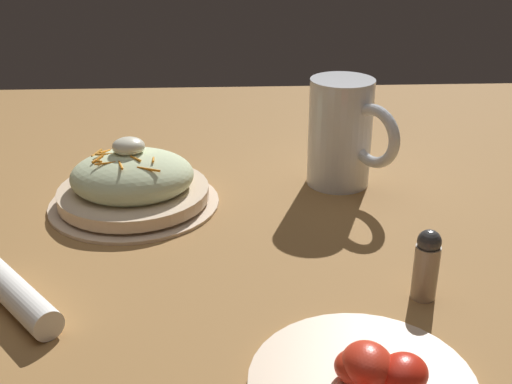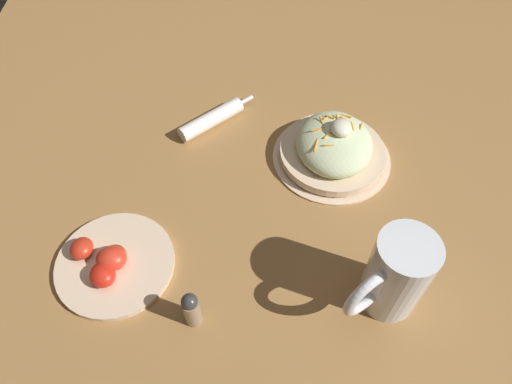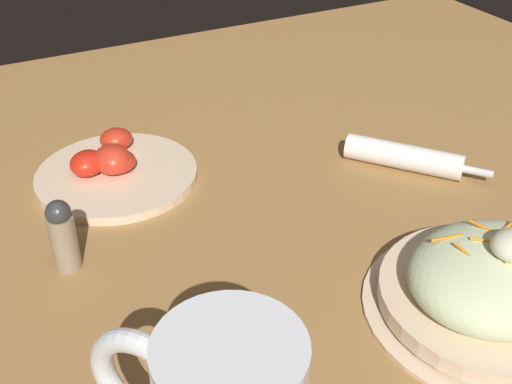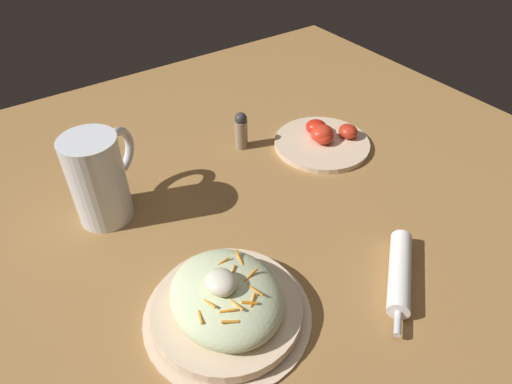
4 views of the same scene
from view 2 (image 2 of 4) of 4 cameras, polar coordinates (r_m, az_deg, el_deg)
ground_plane at (r=0.89m, az=2.10°, el=0.54°), size 1.43×1.43×0.00m
salad_plate at (r=0.93m, az=9.36°, el=5.30°), size 0.23×0.23×0.10m
beer_mug at (r=0.74m, az=16.46°, el=-9.83°), size 0.12×0.14×0.16m
napkin_roll at (r=1.00m, az=-5.37°, el=8.82°), size 0.13×0.15×0.03m
tomato_plate at (r=0.83m, az=-17.14°, el=-8.19°), size 0.20×0.20×0.05m
salt_shaker at (r=0.73m, az=-7.85°, el=-13.89°), size 0.03×0.03×0.08m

